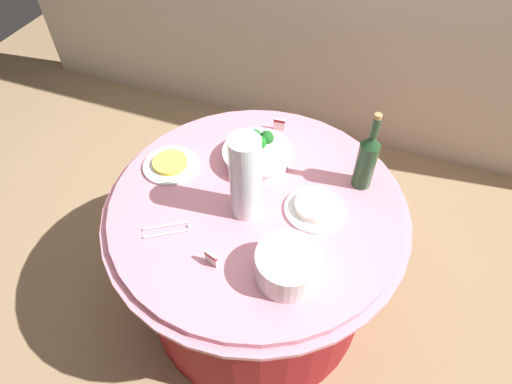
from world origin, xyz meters
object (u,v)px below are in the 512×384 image
serving_tongs (168,229)px  wine_bottle (367,160)px  plate_stack (288,266)px  food_plate_fried_egg (170,164)px  decorative_fruit_vase (245,181)px  broccoli_bowl (257,154)px  food_plate_rice (314,208)px  label_placard_front (279,124)px  label_placard_mid (211,258)px

serving_tongs → wine_bottle: bearing=38.2°
plate_stack → food_plate_fried_egg: bearing=152.4°
decorative_fruit_vase → food_plate_fried_egg: size_ratio=1.55×
broccoli_bowl → food_plate_rice: broccoli_bowl is taller
food_plate_fried_egg → label_placard_front: size_ratio=4.00×
wine_bottle → serving_tongs: size_ratio=2.12×
plate_stack → label_placard_mid: plate_stack is taller
plate_stack → serving_tongs: plate_stack is taller
decorative_fruit_vase → label_placard_mid: decorative_fruit_vase is taller
food_plate_rice → label_placard_front: 0.47m
broccoli_bowl → plate_stack: bearing=-59.1°
decorative_fruit_vase → serving_tongs: size_ratio=2.15×
label_placard_front → label_placard_mid: bearing=-89.0°
label_placard_front → plate_stack: bearing=-69.2°
plate_stack → label_placard_mid: (-0.25, -0.05, -0.02)m
serving_tongs → food_plate_fried_egg: 0.32m
decorative_fruit_vase → label_placard_front: 0.49m
wine_bottle → broccoli_bowl: bearing=-176.6°
decorative_fruit_vase → serving_tongs: 0.33m
decorative_fruit_vase → label_placard_mid: size_ratio=6.18×
broccoli_bowl → serving_tongs: 0.47m
broccoli_bowl → decorative_fruit_vase: 0.28m
food_plate_fried_egg → label_placard_front: 0.50m
decorative_fruit_vase → label_placard_front: decorative_fruit_vase is taller
food_plate_rice → label_placard_mid: bearing=-127.0°
decorative_fruit_vase → food_plate_rice: (0.23, 0.09, -0.14)m
broccoli_bowl → food_plate_rice: (0.29, -0.17, -0.02)m
broccoli_bowl → plate_stack: (0.28, -0.46, 0.01)m
food_plate_fried_egg → broccoli_bowl: bearing=25.9°
food_plate_rice → serving_tongs: bearing=-149.5°
broccoli_bowl → plate_stack: 0.54m
food_plate_fried_egg → food_plate_rice: (0.60, -0.02, 0.00)m
label_placard_front → decorative_fruit_vase: bearing=-85.9°
decorative_fruit_vase → label_placard_front: bearing=94.1°
broccoli_bowl → food_plate_rice: size_ratio=1.27×
label_placard_front → label_placard_mid: size_ratio=1.00×
decorative_fruit_vase → food_plate_rice: 0.29m
label_placard_mid → food_plate_fried_egg: bearing=134.1°
plate_stack → decorative_fruit_vase: bearing=137.3°
broccoli_bowl → decorative_fruit_vase: bearing=-78.5°
food_plate_fried_egg → wine_bottle: bearing=13.6°
broccoli_bowl → label_placard_mid: size_ratio=5.09×
plate_stack → serving_tongs: (-0.45, 0.02, -0.05)m
broccoli_bowl → food_plate_rice: 0.33m
serving_tongs → label_placard_mid: label_placard_mid is taller
wine_bottle → food_plate_fried_egg: (-0.73, -0.18, -0.12)m
wine_bottle → label_placard_mid: (-0.39, -0.54, -0.10)m
decorative_fruit_vase → wine_bottle: bearing=37.4°
wine_bottle → food_plate_rice: size_ratio=1.53×
wine_bottle → plate_stack: bearing=-106.1°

